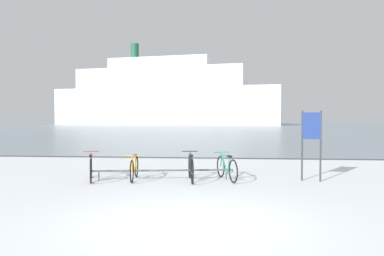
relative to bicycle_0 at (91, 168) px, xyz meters
The scene contains 8 objects.
ground 50.00m from the bicycle_0, 86.38° to the left, with size 80.00×132.00×0.08m.
bike_rack 2.05m from the bicycle_0, ahead, with size 3.97×0.66×0.31m.
bicycle_0 is the anchor object (origin of this frame).
bicycle_1 1.22m from the bicycle_0, ahead, with size 0.46×1.59×0.75m.
bicycle_2 2.84m from the bicycle_0, ahead, with size 0.46×1.68×0.81m.
bicycle_3 3.86m from the bicycle_0, ahead, with size 0.67×1.61×0.77m.
info_sign 6.30m from the bicycle_0, ahead, with size 0.54×0.18×1.98m.
ferry_ship 77.85m from the bicycle_0, 97.84° to the left, with size 54.30×19.22×19.59m.
Camera 1 is at (0.64, -6.14, 1.79)m, focal length 34.59 mm.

